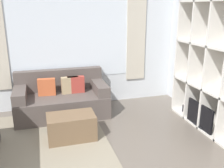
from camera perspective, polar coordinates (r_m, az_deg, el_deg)
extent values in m
cube|color=silver|center=(5.45, -9.47, 8.78)|extent=(5.95, 0.07, 2.70)
cube|color=white|center=(5.40, -9.47, 9.78)|extent=(2.61, 0.01, 1.60)
cube|color=beige|center=(5.75, 5.53, 10.36)|extent=(0.44, 0.03, 1.90)
cube|color=silver|center=(4.94, 22.40, 6.89)|extent=(0.07, 4.26, 2.70)
cube|color=gray|center=(4.37, -17.60, -12.63)|extent=(2.38, 2.38, 0.01)
cube|color=silver|center=(4.72, 23.89, 3.49)|extent=(0.02, 1.85, 2.24)
cube|color=silver|center=(4.61, 22.13, 3.38)|extent=(0.39, 0.04, 2.24)
cube|color=silver|center=(4.97, 18.88, 4.64)|extent=(0.39, 0.04, 2.24)
cube|color=silver|center=(5.34, 16.07, 5.71)|extent=(0.39, 0.04, 2.24)
cube|color=silver|center=(4.96, 20.71, -9.09)|extent=(0.39, 1.85, 0.04)
cube|color=silver|center=(4.70, 21.63, -1.04)|extent=(0.39, 1.85, 0.04)
cube|color=silver|center=(4.54, 22.66, 7.97)|extent=(0.39, 1.85, 0.04)
cube|color=silver|center=(4.50, 23.75, 17.16)|extent=(0.39, 1.85, 0.04)
cube|color=black|center=(4.79, 19.40, -6.76)|extent=(0.04, 0.70, 0.44)
cube|color=black|center=(4.89, 19.36, -8.93)|extent=(0.10, 0.24, 0.03)
cube|color=#232328|center=(5.41, 16.46, -5.42)|extent=(0.10, 0.10, 0.15)
cylinder|color=#2856A8|center=(5.46, 16.15, -5.55)|extent=(0.06, 0.06, 0.08)
cube|color=#564C47|center=(5.17, -11.30, -4.80)|extent=(1.80, 0.93, 0.43)
cube|color=#564C47|center=(5.39, -11.96, 0.98)|extent=(1.80, 0.18, 0.45)
cube|color=#564C47|center=(5.07, -20.33, -2.18)|extent=(0.24, 0.87, 0.21)
cube|color=#564C47|center=(5.18, -2.89, -0.70)|extent=(0.24, 0.87, 0.21)
cube|color=#C65B33|center=(5.12, -14.70, -0.66)|extent=(0.35, 0.15, 0.34)
cube|color=#AD3D33|center=(5.16, -8.25, -0.12)|extent=(0.34, 0.12, 0.34)
cube|color=tan|center=(5.15, -9.59, -0.24)|extent=(0.35, 0.15, 0.34)
cube|color=brown|center=(4.26, -9.26, -9.66)|extent=(0.78, 0.47, 0.43)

